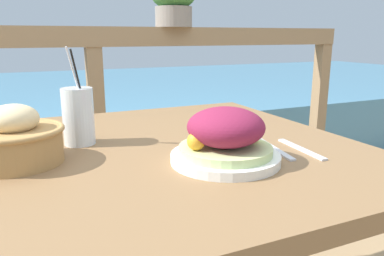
{
  "coord_description": "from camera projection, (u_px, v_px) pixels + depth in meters",
  "views": [
    {
      "loc": [
        -0.31,
        -0.87,
        1.04
      ],
      "look_at": [
        0.05,
        -0.07,
        0.82
      ],
      "focal_mm": 35.0,
      "sensor_mm": 36.0,
      "label": 1
    }
  ],
  "objects": [
    {
      "name": "drink_glass",
      "position": [
        78.0,
        116.0,
        0.96
      ],
      "size": [
        0.08,
        0.08,
        0.25
      ],
      "color": "silver",
      "rests_on": "patio_table"
    },
    {
      "name": "sea_backdrop",
      "position": [
        57.0,
        110.0,
        4.09
      ],
      "size": [
        12.0,
        4.0,
        0.5
      ],
      "color": "teal",
      "rests_on": "ground_plane"
    },
    {
      "name": "railing_fence",
      "position": [
        95.0,
        87.0,
        1.74
      ],
      "size": [
        2.8,
        0.08,
        1.08
      ],
      "color": "#937551",
      "rests_on": "ground_plane"
    },
    {
      "name": "fork",
      "position": [
        275.0,
        149.0,
        0.93
      ],
      "size": [
        0.05,
        0.18,
        0.0
      ],
      "color": "silver",
      "rests_on": "patio_table"
    },
    {
      "name": "knife",
      "position": [
        301.0,
        149.0,
        0.93
      ],
      "size": [
        0.03,
        0.18,
        0.0
      ],
      "color": "silver",
      "rests_on": "patio_table"
    },
    {
      "name": "bread_basket",
      "position": [
        15.0,
        140.0,
        0.82
      ],
      "size": [
        0.21,
        0.21,
        0.13
      ],
      "color": "#AD7F47",
      "rests_on": "patio_table"
    },
    {
      "name": "patio_table",
      "position": [
        161.0,
        183.0,
        0.98
      ],
      "size": [
        1.0,
        0.99,
        0.76
      ],
      "color": "olive",
      "rests_on": "ground_plane"
    },
    {
      "name": "salad_plate",
      "position": [
        226.0,
        139.0,
        0.83
      ],
      "size": [
        0.25,
        0.25,
        0.12
      ],
      "color": "white",
      "rests_on": "patio_table"
    }
  ]
}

